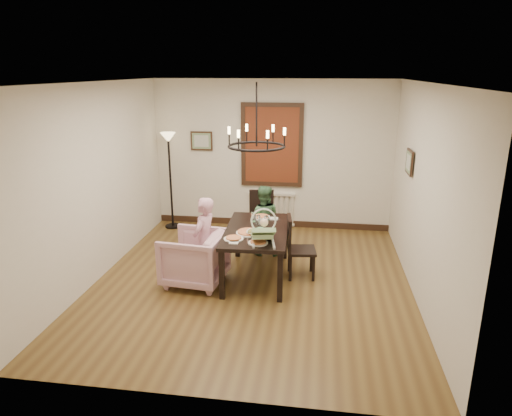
% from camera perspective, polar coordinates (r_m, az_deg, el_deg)
% --- Properties ---
extents(room_shell, '(4.51, 5.00, 2.81)m').
position_cam_1_polar(room_shell, '(6.59, -0.01, 3.28)').
color(room_shell, brown).
rests_on(room_shell, ground).
extents(dining_table, '(0.96, 1.62, 0.74)m').
position_cam_1_polar(dining_table, '(6.62, 0.06, -3.36)').
color(dining_table, black).
rests_on(dining_table, room_shell).
extents(chair_far, '(0.48, 0.48, 0.96)m').
position_cam_1_polar(chair_far, '(7.86, 0.69, -1.42)').
color(chair_far, black).
rests_on(chair_far, room_shell).
extents(chair_right, '(0.46, 0.46, 0.93)m').
position_cam_1_polar(chair_right, '(6.74, 5.73, -4.86)').
color(chair_right, black).
rests_on(chair_right, room_shell).
extents(armchair, '(0.93, 0.91, 0.76)m').
position_cam_1_polar(armchair, '(6.60, -7.72, -6.19)').
color(armchair, '#C99AA4').
rests_on(armchair, room_shell).
extents(elderly_woman, '(0.34, 0.44, 1.05)m').
position_cam_1_polar(elderly_woman, '(6.54, -6.45, -4.99)').
color(elderly_woman, '#CC90A4').
rests_on(elderly_woman, room_shell).
extents(seated_man, '(0.50, 0.41, 0.97)m').
position_cam_1_polar(seated_man, '(7.51, 0.87, -2.28)').
color(seated_man, '#3E6842').
rests_on(seated_man, room_shell).
extents(baby_bouncer, '(0.45, 0.55, 0.32)m').
position_cam_1_polar(baby_bouncer, '(6.04, 0.88, -2.95)').
color(baby_bouncer, '#9FCA8B').
rests_on(baby_bouncer, dining_table).
extents(salad_bowl, '(0.28, 0.28, 0.07)m').
position_cam_1_polar(salad_bowl, '(6.36, -0.16, -3.09)').
color(salad_bowl, white).
rests_on(salad_bowl, dining_table).
extents(pizza_platter, '(0.34, 0.34, 0.04)m').
position_cam_1_polar(pizza_platter, '(6.41, -0.97, -3.07)').
color(pizza_platter, tan).
rests_on(pizza_platter, dining_table).
extents(drinking_glass, '(0.08, 0.08, 0.15)m').
position_cam_1_polar(drinking_glass, '(6.75, 0.23, -1.52)').
color(drinking_glass, silver).
rests_on(drinking_glass, dining_table).
extents(window_blinds, '(1.00, 0.03, 1.40)m').
position_cam_1_polar(window_blinds, '(8.59, 2.00, 7.85)').
color(window_blinds, maroon).
rests_on(window_blinds, room_shell).
extents(radiator, '(0.92, 0.12, 0.62)m').
position_cam_1_polar(radiator, '(8.89, 1.93, -0.10)').
color(radiator, silver).
rests_on(radiator, room_shell).
extents(picture_back, '(0.42, 0.03, 0.36)m').
position_cam_1_polar(picture_back, '(8.84, -6.82, 8.33)').
color(picture_back, black).
rests_on(picture_back, room_shell).
extents(picture_right, '(0.03, 0.42, 0.36)m').
position_cam_1_polar(picture_right, '(7.12, 18.62, 5.47)').
color(picture_right, black).
rests_on(picture_right, room_shell).
extents(floor_lamp, '(0.30, 0.30, 1.80)m').
position_cam_1_polar(floor_lamp, '(8.84, -10.63, 3.20)').
color(floor_lamp, black).
rests_on(floor_lamp, room_shell).
extents(chandelier, '(0.80, 0.80, 0.04)m').
position_cam_1_polar(chandelier, '(6.29, 0.07, 7.72)').
color(chandelier, black).
rests_on(chandelier, room_shell).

